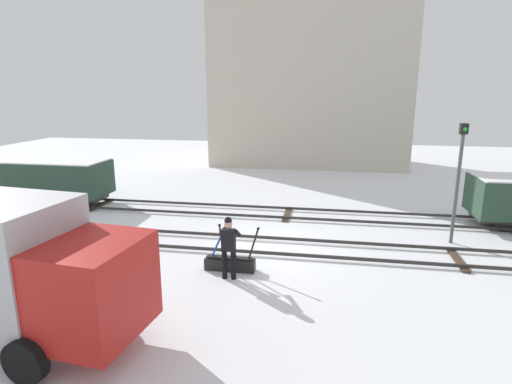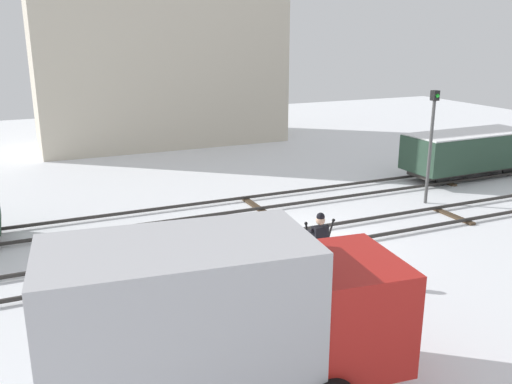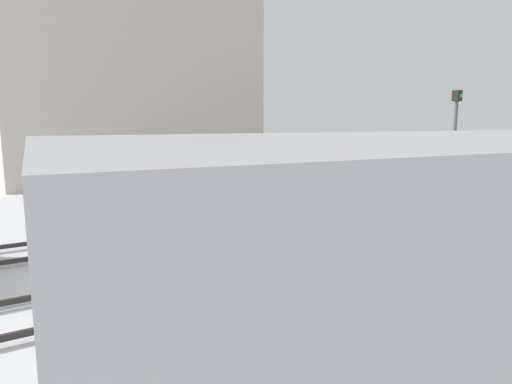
% 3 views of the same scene
% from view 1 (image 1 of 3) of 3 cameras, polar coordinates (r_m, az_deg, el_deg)
% --- Properties ---
extents(ground_plane, '(60.00, 60.00, 0.00)m').
position_cam_1_polar(ground_plane, '(14.40, 2.62, -7.79)').
color(ground_plane, white).
extents(track_main_line, '(44.00, 1.94, 0.18)m').
position_cam_1_polar(track_main_line, '(14.36, 2.62, -7.37)').
color(track_main_line, '#2D2B28').
rests_on(track_main_line, ground_plane).
extents(track_siding_near, '(44.00, 1.94, 0.18)m').
position_cam_1_polar(track_siding_near, '(18.10, 4.25, -2.90)').
color(track_siding_near, '#2D2B28').
rests_on(track_siding_near, ground_plane).
extents(switch_lever_frame, '(1.67, 0.36, 1.45)m').
position_cam_1_polar(switch_lever_frame, '(12.72, -3.57, -9.58)').
color(switch_lever_frame, black).
rests_on(switch_lever_frame, ground_plane).
extents(rail_worker, '(0.53, 0.68, 1.86)m').
position_cam_1_polar(rail_worker, '(11.89, -3.75, -7.05)').
color(rail_worker, black).
rests_on(rail_worker, ground_plane).
extents(delivery_truck, '(6.20, 2.95, 3.10)m').
position_cam_1_polar(delivery_truck, '(10.41, -31.52, -8.42)').
color(delivery_truck, '#B21E19').
rests_on(delivery_truck, ground_plane).
extents(signal_post, '(0.24, 0.32, 4.22)m').
position_cam_1_polar(signal_post, '(15.84, 26.03, 2.43)').
color(signal_post, '#4C4C4C').
rests_on(signal_post, ground_plane).
extents(apartment_building, '(13.89, 5.84, 12.87)m').
position_cam_1_polar(apartment_building, '(30.95, 7.40, 15.78)').
color(apartment_building, beige).
rests_on(apartment_building, ground_plane).
extents(freight_car_near_switch, '(5.91, 2.19, 2.12)m').
position_cam_1_polar(freight_car_near_switch, '(22.08, -26.85, 1.70)').
color(freight_car_near_switch, '#2D2B28').
rests_on(freight_car_near_switch, ground_plane).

